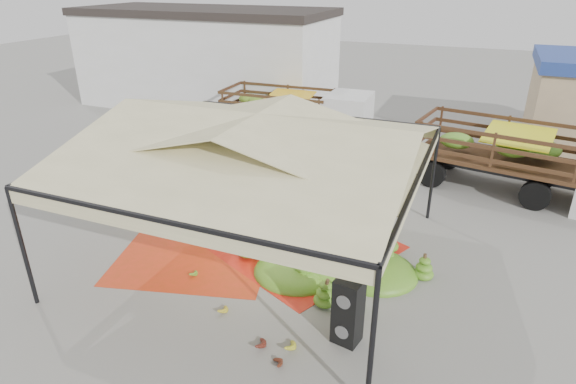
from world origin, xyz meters
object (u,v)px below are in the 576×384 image
at_px(vendor, 366,170).
at_px(truck_left, 302,110).
at_px(truck_right, 537,155).
at_px(speaker_stack, 348,311).
at_px(banana_heap, 324,238).

height_order(vendor, truck_left, truck_left).
relative_size(truck_left, truck_right, 0.90).
distance_m(truck_left, truck_right, 10.00).
xyz_separation_m(speaker_stack, truck_left, (-5.75, 12.31, 0.67)).
bearing_deg(speaker_stack, banana_heap, 127.89).
xyz_separation_m(speaker_stack, truck_right, (3.86, 9.53, 0.76)).
height_order(vendor, truck_right, truck_right).
bearing_deg(banana_heap, truck_left, 114.37).
height_order(truck_left, truck_right, truck_right).
height_order(speaker_stack, truck_right, truck_right).
height_order(banana_heap, speaker_stack, speaker_stack).
bearing_deg(vendor, truck_right, -176.74).
bearing_deg(truck_right, vendor, -150.11).
bearing_deg(truck_left, banana_heap, -66.64).
distance_m(speaker_stack, truck_right, 10.31).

